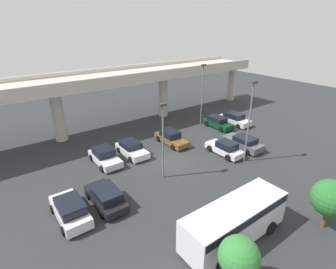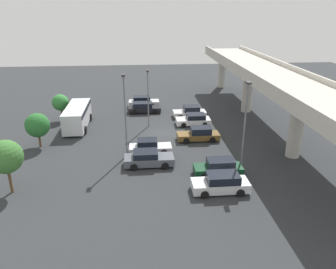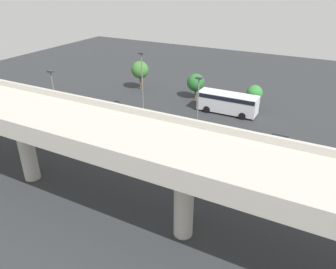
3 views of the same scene
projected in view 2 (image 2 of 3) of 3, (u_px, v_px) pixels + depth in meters
name	position (u px, v px, depth m)	size (l,w,h in m)	color
ground_plane	(166.00, 133.00, 40.20)	(100.07, 100.07, 0.00)	#2D3033
highway_overpass	(270.00, 80.00, 38.93)	(48.10, 6.58, 7.77)	#BCB7AD
parked_car_0	(143.00, 102.00, 50.28)	(2.16, 4.60, 1.67)	silver
parked_car_1	(144.00, 108.00, 47.66)	(2.16, 4.69, 1.50)	black
parked_car_2	(190.00, 112.00, 45.66)	(2.22, 4.54, 1.60)	silver
parked_car_3	(194.00, 120.00, 42.72)	(2.22, 4.44, 1.46)	silver
parked_car_4	(199.00, 134.00, 37.80)	(2.07, 4.84, 1.58)	brown
parked_car_5	(149.00, 147.00, 34.44)	(1.99, 4.43, 1.55)	silver
parked_car_6	(148.00, 159.00, 31.80)	(2.20, 4.78, 1.51)	#515660
parked_car_7	(219.00, 167.00, 30.01)	(2.00, 4.43, 1.55)	#0C381E
parked_car_8	(221.00, 183.00, 27.29)	(2.16, 4.76, 1.63)	silver
shuttle_bus	(77.00, 115.00, 41.61)	(7.97, 2.77, 2.73)	silver
lamp_post_near_aisle	(245.00, 120.00, 29.58)	(0.70, 0.35, 8.45)	slate
lamp_post_mid_lot	(148.00, 94.00, 40.81)	(0.70, 0.35, 7.30)	slate
lamp_post_by_overpass	(125.00, 110.00, 32.27)	(0.70, 0.35, 8.53)	slate
tree_front_left	(60.00, 103.00, 43.73)	(2.20, 2.20, 3.60)	brown
tree_front_right	(37.00, 125.00, 35.39)	(2.63, 2.63, 3.84)	brown
tree_front_far_right	(5.00, 157.00, 26.24)	(2.76, 2.76, 4.66)	brown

